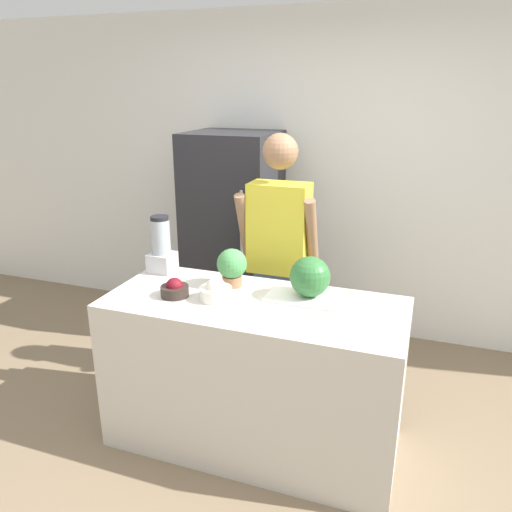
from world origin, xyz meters
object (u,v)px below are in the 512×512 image
refrigerator (233,236)px  potted_plant (232,266)px  bowl_cream (216,291)px  blender (161,247)px  bowl_cherries (175,289)px  person (279,261)px  watermelon (310,277)px

refrigerator → potted_plant: (0.46, -1.14, 0.18)m
bowl_cream → blender: 0.59m
blender → potted_plant: 0.51m
bowl_cherries → potted_plant: size_ratio=0.70×
blender → refrigerator: bearing=87.3°
bowl_cream → blender: bearing=149.7°
bowl_cream → person: bearing=79.4°
watermelon → blender: bearing=174.2°
person → bowl_cream: 0.74m
person → potted_plant: (-0.13, -0.51, 0.12)m
bowl_cherries → refrigerator: bearing=98.7°
refrigerator → bowl_cherries: bearing=-81.3°
bowl_cream → refrigerator: bearing=108.3°
watermelon → blender: blender is taller
bowl_cherries → bowl_cream: size_ratio=0.88×
watermelon → bowl_cherries: size_ratio=1.43×
person → blender: (-0.63, -0.43, 0.15)m
person → blender: person is taller
bowl_cream → blender: blender is taller
bowl_cream → potted_plant: bearing=88.0°
potted_plant → watermelon: bearing=-2.7°
blender → potted_plant: size_ratio=1.60×
blender → person: bearing=34.3°
watermelon → bowl_cherries: bearing=-162.5°
watermelon → person: bearing=122.8°
watermelon → potted_plant: (-0.47, 0.02, -0.00)m
bowl_cream → potted_plant: size_ratio=0.79×
bowl_cherries → potted_plant: bearing=45.5°
bowl_cherries → watermelon: bearing=17.5°
bowl_cherries → blender: size_ratio=0.44×
blender → bowl_cherries: bearing=-51.1°
person → bowl_cream: (-0.13, -0.72, 0.05)m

